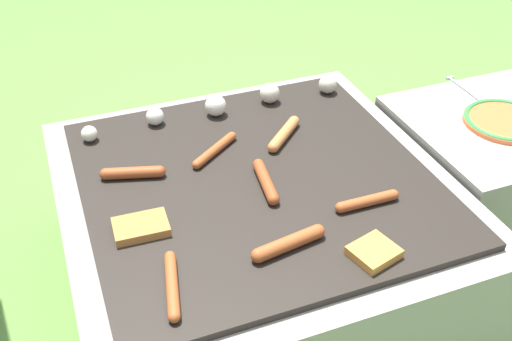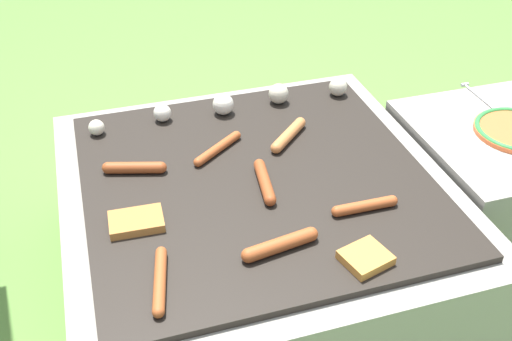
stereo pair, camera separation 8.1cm
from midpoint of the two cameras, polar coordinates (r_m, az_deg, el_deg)
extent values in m
plane|color=#567F38|center=(1.69, -1.39, -10.67)|extent=(14.00, 14.00, 0.00)
cube|color=gray|center=(1.56, -1.49, -6.31)|extent=(0.93, 0.93, 0.35)
cube|color=black|center=(1.45, -1.60, -0.96)|extent=(0.81, 0.81, 0.02)
cube|color=gray|center=(1.87, 20.00, -0.42)|extent=(0.51, 0.49, 0.37)
cylinder|color=#A34C23|center=(1.24, 1.26, -6.98)|extent=(0.15, 0.05, 0.03)
sphere|color=#A34C23|center=(1.22, -1.70, -8.15)|extent=(0.03, 0.03, 0.03)
sphere|color=#A34C23|center=(1.27, 4.08, -5.84)|extent=(0.03, 0.03, 0.03)
cylinder|color=#A34C23|center=(1.37, 8.89, -2.94)|extent=(0.13, 0.03, 0.03)
sphere|color=#A34C23|center=(1.34, 6.35, -3.58)|extent=(0.03, 0.03, 0.03)
sphere|color=#A34C23|center=(1.39, 11.34, -2.31)|extent=(0.03, 0.03, 0.03)
cylinder|color=#A34C23|center=(1.52, -5.48, 1.93)|extent=(0.14, 0.11, 0.02)
sphere|color=#A34C23|center=(1.47, -7.25, 0.53)|extent=(0.02, 0.02, 0.02)
sphere|color=#A34C23|center=(1.57, -3.81, 3.25)|extent=(0.02, 0.02, 0.02)
cylinder|color=#C6753D|center=(1.57, 1.22, 3.49)|extent=(0.12, 0.12, 0.03)
sphere|color=#C6753D|center=(1.63, 2.24, 4.70)|extent=(0.03, 0.03, 0.03)
sphere|color=#C6753D|center=(1.52, 0.13, 2.20)|extent=(0.03, 0.03, 0.03)
cylinder|color=#A34C23|center=(1.18, -9.98, -10.76)|extent=(0.05, 0.16, 0.02)
sphere|color=#A34C23|center=(1.24, -10.07, -8.14)|extent=(0.02, 0.02, 0.02)
sphere|color=#A34C23|center=(1.13, -9.89, -13.62)|extent=(0.02, 0.02, 0.02)
cylinder|color=#93421E|center=(1.47, -13.21, -0.24)|extent=(0.13, 0.06, 0.03)
sphere|color=#93421E|center=(1.48, -15.66, -0.36)|extent=(0.03, 0.03, 0.03)
sphere|color=#93421E|center=(1.46, -10.72, -0.12)|extent=(0.03, 0.03, 0.03)
cylinder|color=#93421E|center=(1.40, -0.72, -1.07)|extent=(0.04, 0.14, 0.03)
sphere|color=#93421E|center=(1.35, -0.03, -2.81)|extent=(0.03, 0.03, 0.03)
sphere|color=#93421E|center=(1.46, -1.36, 0.55)|extent=(0.03, 0.03, 0.03)
cube|color=#B27033|center=(1.32, -12.64, -5.31)|extent=(0.12, 0.08, 0.02)
cube|color=#D18438|center=(1.25, 9.34, -7.72)|extent=(0.11, 0.10, 0.02)
sphere|color=beige|center=(1.63, -16.97, 3.35)|extent=(0.04, 0.04, 0.04)
sphere|color=silver|center=(1.66, -10.98, 5.06)|extent=(0.05, 0.05, 0.05)
sphere|color=silver|center=(1.68, -5.37, 6.14)|extent=(0.06, 0.06, 0.06)
sphere|color=beige|center=(1.73, -0.03, 7.36)|extent=(0.06, 0.06, 0.06)
sphere|color=beige|center=(1.79, 5.55, 8.15)|extent=(0.05, 0.05, 0.05)
cylinder|color=orange|center=(1.76, 21.44, 4.34)|extent=(0.23, 0.23, 0.01)
torus|color=#338C3F|center=(1.76, 21.47, 4.48)|extent=(0.22, 0.22, 0.01)
cylinder|color=silver|center=(1.89, 18.42, 7.13)|extent=(0.01, 0.18, 0.01)
cube|color=silver|center=(1.95, 16.86, 8.42)|extent=(0.02, 0.01, 0.01)
camera|label=1|loc=(0.04, -91.62, -1.18)|focal=42.00mm
camera|label=2|loc=(0.04, 88.38, 1.18)|focal=42.00mm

